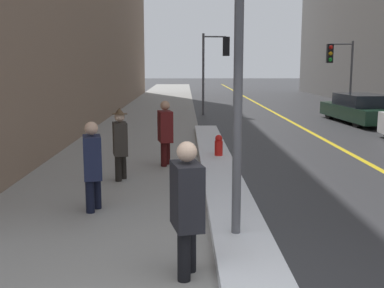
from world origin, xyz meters
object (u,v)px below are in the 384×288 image
at_px(traffic_light_near, 217,56).
at_px(traffic_light_far, 338,62).
at_px(pedestrian_with_shoulder_bag, 92,162).
at_px(fire_hydrant, 219,149).
at_px(pedestrian_trailing, 165,130).
at_px(pedestrian_in_fedora, 120,141).
at_px(pedestrian_in_glasses, 187,203).
at_px(parked_car_dark_green, 360,109).
at_px(lamp_post, 239,56).

bearing_deg(traffic_light_near, traffic_light_far, -4.07).
height_order(traffic_light_near, pedestrian_with_shoulder_bag, traffic_light_near).
height_order(traffic_light_near, fire_hydrant, traffic_light_near).
bearing_deg(pedestrian_trailing, pedestrian_with_shoulder_bag, -28.50).
height_order(pedestrian_in_fedora, pedestrian_trailing, pedestrian_trailing).
distance_m(pedestrian_in_glasses, parked_car_dark_green, 16.33).
height_order(pedestrian_in_glasses, fire_hydrant, pedestrian_in_glasses).
xyz_separation_m(pedestrian_in_glasses, pedestrian_with_shoulder_bag, (-1.54, 2.54, -0.05)).
relative_size(lamp_post, pedestrian_with_shoulder_bag, 2.74).
relative_size(lamp_post, pedestrian_trailing, 2.62).
distance_m(traffic_light_near, traffic_light_far, 5.89).
xyz_separation_m(pedestrian_in_glasses, pedestrian_in_fedora, (-1.37, 4.67, -0.04)).
xyz_separation_m(lamp_post, fire_hydrant, (0.15, 5.53, -2.17)).
bearing_deg(fire_hydrant, pedestrian_in_glasses, -97.14).
bearing_deg(parked_car_dark_green, lamp_post, 150.39).
distance_m(pedestrian_in_glasses, pedestrian_with_shoulder_bag, 2.97).
height_order(lamp_post, pedestrian_with_shoulder_bag, lamp_post).
relative_size(pedestrian_with_shoulder_bag, pedestrian_trailing, 0.96).
height_order(pedestrian_with_shoulder_bag, pedestrian_in_fedora, pedestrian_in_fedora).
relative_size(lamp_post, parked_car_dark_green, 0.83).
height_order(pedestrian_in_glasses, pedestrian_with_shoulder_bag, pedestrian_in_glasses).
height_order(pedestrian_with_shoulder_bag, pedestrian_trailing, pedestrian_trailing).
relative_size(lamp_post, fire_hydrant, 5.86).
height_order(pedestrian_trailing, fire_hydrant, pedestrian_trailing).
xyz_separation_m(pedestrian_in_fedora, pedestrian_trailing, (0.88, 1.47, 0.03)).
distance_m(lamp_post, pedestrian_in_fedora, 4.55).
bearing_deg(pedestrian_in_fedora, lamp_post, 16.39).
height_order(traffic_light_far, pedestrian_in_glasses, traffic_light_far).
relative_size(pedestrian_in_glasses, pedestrian_with_shoulder_bag, 1.05).
distance_m(lamp_post, traffic_light_far, 18.64).
relative_size(pedestrian_with_shoulder_bag, pedestrian_in_fedora, 0.98).
bearing_deg(traffic_light_near, parked_car_dark_green, -37.55).
xyz_separation_m(pedestrian_with_shoulder_bag, pedestrian_trailing, (1.05, 3.60, 0.04)).
bearing_deg(lamp_post, parked_car_dark_green, 64.17).
distance_m(traffic_light_far, pedestrian_in_glasses, 19.84).
relative_size(pedestrian_trailing, parked_car_dark_green, 0.32).
height_order(lamp_post, pedestrian_in_glasses, lamp_post).
bearing_deg(pedestrian_with_shoulder_bag, pedestrian_in_glasses, 19.02).
bearing_deg(parked_car_dark_green, pedestrian_in_glasses, 149.76).
height_order(lamp_post, traffic_light_far, lamp_post).
bearing_deg(parked_car_dark_green, traffic_light_near, 55.20).
bearing_deg(fire_hydrant, parked_car_dark_green, 51.55).
bearing_deg(pedestrian_with_shoulder_bag, pedestrian_trailing, 151.50).
relative_size(pedestrian_in_glasses, fire_hydrant, 2.25).
height_order(pedestrian_trailing, parked_car_dark_green, pedestrian_trailing).
height_order(traffic_light_near, traffic_light_far, traffic_light_near).
bearing_deg(pedestrian_in_fedora, pedestrian_with_shoulder_bag, -16.83).
bearing_deg(traffic_light_near, lamp_post, -99.44).
xyz_separation_m(pedestrian_with_shoulder_bag, pedestrian_in_fedora, (0.17, 2.13, 0.01)).
bearing_deg(pedestrian_in_fedora, traffic_light_near, 155.57).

